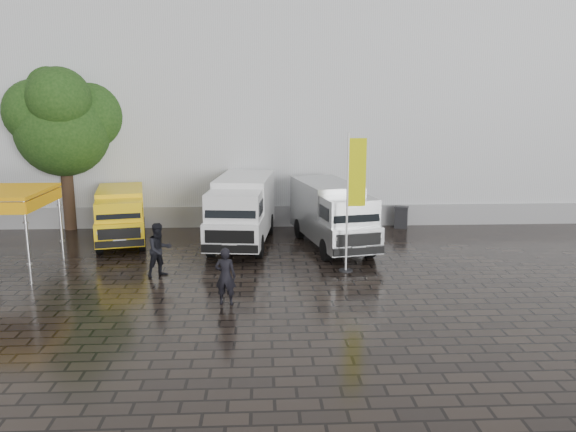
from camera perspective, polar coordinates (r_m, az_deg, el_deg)
The scene contains 11 objects.
ground at distance 19.39m, azimuth 2.23°, elevation -6.21°, with size 120.00×120.00×0.00m, color black.
exhibition_hall at distance 34.57m, azimuth 3.37°, elevation 11.75°, with size 44.00×16.00×12.00m, color silver.
hall_plinth at distance 27.13m, azimuth 5.01°, elevation 0.05°, with size 44.00×0.15×1.00m, color gray.
van_yellow at distance 24.74m, azimuth -16.61°, elevation -0.07°, with size 1.87×4.86×2.24m, color yellow, non-canonical shape.
van_white at distance 23.54m, azimuth -4.67°, elevation 0.46°, with size 2.13×6.40×2.77m, color white, non-canonical shape.
van_silver at distance 23.10m, azimuth 4.49°, elevation 0.02°, with size 1.99×5.98×2.59m, color #9EA1A3, non-canonical shape.
flagpole at distance 19.55m, azimuth 6.58°, elevation 2.09°, with size 0.88×0.50×4.89m.
tree at distance 27.90m, azimuth -22.02°, elevation 8.72°, with size 4.27×4.29×7.66m.
wheelie_bin at distance 27.13m, azimuth 11.42°, elevation -0.11°, with size 0.62×0.62×1.03m, color black.
person_front at distance 16.73m, azimuth -6.37°, elevation -6.09°, with size 0.63×0.42×1.74m, color black.
person_tent at distance 19.72m, azimuth -12.93°, elevation -3.37°, with size 0.91×0.71×1.87m, color black.
Camera 1 is at (-1.62, -18.38, 5.96)m, focal length 35.00 mm.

